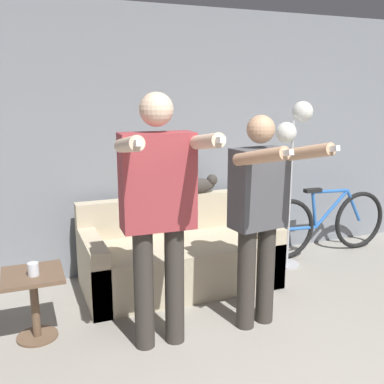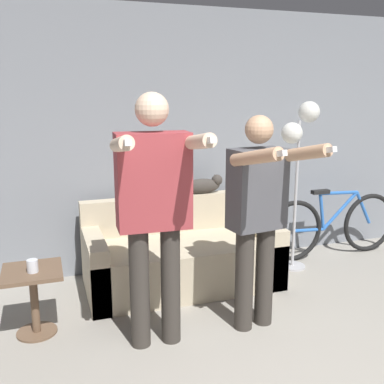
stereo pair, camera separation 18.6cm
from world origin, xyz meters
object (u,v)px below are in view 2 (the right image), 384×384
at_px(person_left, 154,203).
at_px(bicycle, 333,225).
at_px(couch, 181,257).
at_px(person_right, 258,210).
at_px(side_table, 33,288).
at_px(cat, 204,185).
at_px(cup, 32,266).
at_px(floor_lamp, 300,138).

bearing_deg(person_left, bicycle, 28.72).
xyz_separation_m(couch, bicycle, (1.81, 0.18, 0.09)).
bearing_deg(couch, person_right, -72.00).
xyz_separation_m(person_left, side_table, (-0.83, 0.43, -0.69)).
bearing_deg(cat, person_right, -91.54).
height_order(person_left, cup, person_left).
relative_size(person_left, side_table, 3.51).
bearing_deg(person_right, cup, 158.16).
xyz_separation_m(floor_lamp, cup, (-2.53, -0.58, -0.79)).
height_order(person_right, bicycle, person_right).
relative_size(person_left, cat, 3.43).
bearing_deg(cup, couch, 23.13).
bearing_deg(couch, bicycle, 5.66).
xyz_separation_m(cat, cup, (-1.64, -0.88, -0.31)).
height_order(floor_lamp, cup, floor_lamp).
relative_size(person_right, floor_lamp, 0.96).
distance_m(couch, person_left, 1.32).
bearing_deg(person_right, side_table, 156.77).
bearing_deg(side_table, cat, 26.87).
bearing_deg(person_left, cup, 157.36).
height_order(side_table, cup, cup).
xyz_separation_m(person_right, cat, (0.03, 1.27, -0.07)).
height_order(cup, bicycle, bicycle).
relative_size(couch, cat, 3.38).
xyz_separation_m(cup, bicycle, (3.10, 0.73, -0.20)).
relative_size(person_right, cup, 17.47).
height_order(couch, bicycle, couch).
distance_m(person_left, floor_lamp, 1.99).
bearing_deg(person_right, floor_lamp, 38.16).
bearing_deg(person_left, cat, 59.66).
bearing_deg(floor_lamp, couch, -178.83).
height_order(person_right, side_table, person_right).
bearing_deg(cup, floor_lamp, 12.90).
bearing_deg(floor_lamp, side_table, -168.07).
height_order(couch, cat, cat).
bearing_deg(cat, side_table, -153.13).
relative_size(person_right, bicycle, 0.99).
relative_size(cat, cup, 5.61).
relative_size(couch, floor_lamp, 1.04).
relative_size(person_left, person_right, 1.10).
relative_size(cat, side_table, 1.02).
xyz_separation_m(person_right, floor_lamp, (0.93, 0.97, 0.40)).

